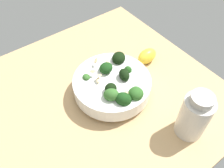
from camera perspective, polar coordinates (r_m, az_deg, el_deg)
name	(u,v)px	position (r cm, az deg, el deg)	size (l,w,h in cm)	color
ground_plane	(102,97)	(72.66, -2.54, -3.14)	(68.74, 68.74, 3.28)	tan
bowl_of_broccoli	(113,84)	(68.25, 0.27, -0.12)	(22.53, 22.64, 9.68)	white
lemon_wedge	(147,56)	(79.90, 8.48, 6.70)	(7.12, 4.42, 4.83)	yellow
bottle_tall	(194,116)	(62.01, 19.30, -7.25)	(7.45, 7.45, 14.54)	beige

